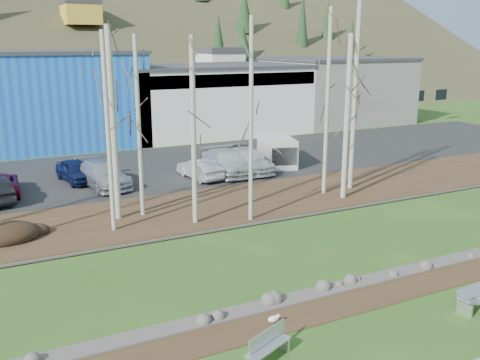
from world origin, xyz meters
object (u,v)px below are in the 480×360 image
car_9 (248,160)px  van_white (277,151)px  car_3 (103,174)px  car_6 (240,154)px  car_8 (225,163)px  bench_damaged (478,297)px  car_2 (0,184)px  car_7 (230,162)px  seagull (274,319)px  car_5 (200,169)px  bench_intact (268,346)px  car_4 (76,171)px

car_9 → van_white: 3.05m
car_3 → car_6: 10.86m
car_6 → car_8: car_8 is taller
car_6 → van_white: 2.80m
bench_damaged → car_2: bearing=117.7°
car_6 → car_8: (-2.35, -2.37, 0.04)m
car_2 → car_7: bearing=177.5°
car_8 → car_9: (1.78, 0.00, 0.00)m
bench_damaged → seagull: bench_damaged is taller
car_2 → bench_damaged: bearing=124.5°
seagull → van_white: size_ratio=0.09×
car_5 → car_8: size_ratio=0.75×
bench_intact → car_8: size_ratio=0.33×
car_3 → car_7: (8.68, -0.47, -0.01)m
car_6 → car_7: size_ratio=1.00×
van_white → car_9: bearing=-147.2°
bench_damaged → car_2: (-14.09, 22.60, 0.36)m
car_4 → car_9: size_ratio=0.78×
bench_intact → car_7: car_7 is taller
car_3 → car_9: size_ratio=1.01×
car_7 → car_8: bearing=-177.8°
bench_damaged → car_5: size_ratio=0.47×
van_white → car_6: bearing=163.6°
car_6 → bench_intact: bearing=79.5°
bench_intact → car_3: car_3 is taller
car_8 → van_white: (4.69, 0.87, 0.26)m
car_9 → car_5: bearing=-170.5°
car_5 → van_white: (6.82, 1.36, 0.37)m
car_2 → car_9: size_ratio=0.85×
car_4 → car_9: 11.69m
car_2 → car_8: bearing=177.4°
seagull → car_4: size_ratio=0.11×
bench_damaged → car_6: car_6 is taller
bench_damaged → car_2: car_2 is taller
car_5 → van_white: bearing=-176.1°
bench_intact → car_7: bearing=44.2°
car_5 → car_9: 3.93m
seagull → car_9: bearing=82.5°
seagull → car_2: size_ratio=0.10×
car_7 → van_white: 4.45m
bench_damaged → car_4: car_4 is taller
car_5 → bench_intact: bearing=65.5°
car_2 → car_5: car_5 is taller
car_5 → car_6: size_ratio=0.76×
seagull → car_8: car_8 is taller
bench_damaged → car_5: (-1.88, 20.81, 0.39)m
car_2 → car_5: size_ratio=1.13×
car_8 → car_9: 1.78m
car_5 → car_7: 2.51m
car_5 → car_7: (2.45, 0.50, 0.11)m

